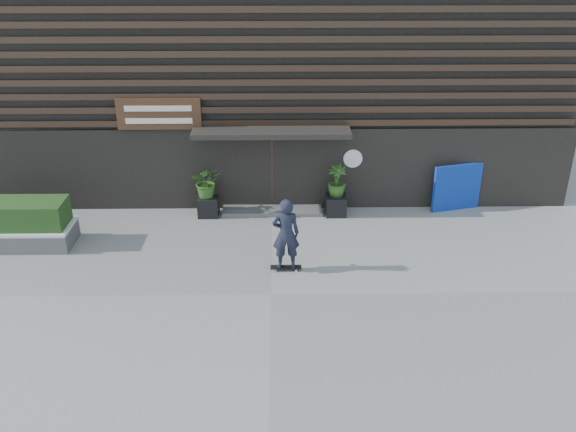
{
  "coord_description": "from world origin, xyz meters",
  "views": [
    {
      "loc": [
        0.21,
        -12.41,
        7.96
      ],
      "look_at": [
        0.43,
        1.99,
        1.1
      ],
      "focal_mm": 38.7,
      "sensor_mm": 36.0,
      "label": 1
    }
  ],
  "objects_px": {
    "planter_pot_right": "(336,205)",
    "skateboarder": "(286,234)",
    "blue_tarp": "(457,187)",
    "planter_pot_left": "(208,206)",
    "raised_bed": "(8,236)"
  },
  "relations": [
    {
      "from": "planter_pot_left",
      "to": "planter_pot_right",
      "type": "xyz_separation_m",
      "value": [
        3.8,
        0.0,
        0.0
      ]
    },
    {
      "from": "planter_pot_right",
      "to": "blue_tarp",
      "type": "xyz_separation_m",
      "value": [
        3.66,
        0.3,
        0.42
      ]
    },
    {
      "from": "blue_tarp",
      "to": "skateboarder",
      "type": "height_order",
      "value": "skateboarder"
    },
    {
      "from": "planter_pot_left",
      "to": "skateboarder",
      "type": "bearing_deg",
      "value": -55.29
    },
    {
      "from": "planter_pot_left",
      "to": "blue_tarp",
      "type": "relative_size",
      "value": 0.39
    },
    {
      "from": "planter_pot_right",
      "to": "raised_bed",
      "type": "height_order",
      "value": "planter_pot_right"
    },
    {
      "from": "planter_pot_right",
      "to": "blue_tarp",
      "type": "bearing_deg",
      "value": 4.69
    },
    {
      "from": "blue_tarp",
      "to": "skateboarder",
      "type": "distance_m",
      "value": 6.31
    },
    {
      "from": "planter_pot_right",
      "to": "skateboarder",
      "type": "xyz_separation_m",
      "value": [
        -1.53,
        -3.27,
        0.72
      ]
    },
    {
      "from": "skateboarder",
      "to": "planter_pot_right",
      "type": "bearing_deg",
      "value": 64.89
    },
    {
      "from": "raised_bed",
      "to": "blue_tarp",
      "type": "distance_m",
      "value": 12.87
    },
    {
      "from": "planter_pot_left",
      "to": "raised_bed",
      "type": "bearing_deg",
      "value": -161.07
    },
    {
      "from": "raised_bed",
      "to": "skateboarder",
      "type": "distance_m",
      "value": 7.68
    },
    {
      "from": "raised_bed",
      "to": "skateboarder",
      "type": "bearing_deg",
      "value": -11.15
    },
    {
      "from": "planter_pot_left",
      "to": "blue_tarp",
      "type": "xyz_separation_m",
      "value": [
        7.46,
        0.3,
        0.42
      ]
    }
  ]
}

